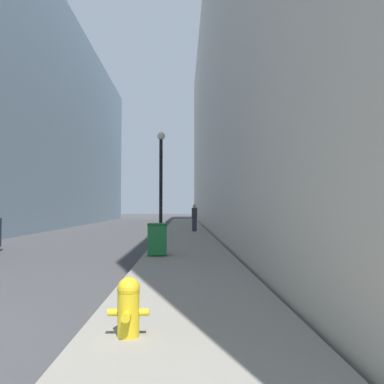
# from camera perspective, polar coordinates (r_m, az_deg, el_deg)

# --- Properties ---
(sidewalk_right) EXTENTS (3.04, 60.00, 0.15)m
(sidewalk_right) POSITION_cam_1_polar(r_m,az_deg,el_deg) (22.28, -0.93, -6.70)
(sidewalk_right) COLOR gray
(sidewalk_right) RESTS_ON ground
(building_right_stone) EXTENTS (12.00, 60.00, 21.71)m
(building_right_stone) POSITION_cam_1_polar(r_m,az_deg,el_deg) (32.50, 12.94, 13.94)
(building_right_stone) COLOR beige
(building_right_stone) RESTS_ON ground
(fire_hydrant) EXTENTS (0.51, 0.40, 0.73)m
(fire_hydrant) POSITION_cam_1_polar(r_m,az_deg,el_deg) (4.93, -9.66, -16.67)
(fire_hydrant) COLOR yellow
(fire_hydrant) RESTS_ON sidewalk_right
(trash_bin) EXTENTS (0.62, 0.64, 1.07)m
(trash_bin) POSITION_cam_1_polar(r_m,az_deg,el_deg) (12.68, -5.31, -7.12)
(trash_bin) COLOR #1E7538
(trash_bin) RESTS_ON sidewalk_right
(lamppost) EXTENTS (0.38, 0.38, 5.13)m
(lamppost) POSITION_cam_1_polar(r_m,az_deg,el_deg) (17.44, -4.77, 1.70)
(lamppost) COLOR black
(lamppost) RESTS_ON sidewalk_right
(pedestrian_on_sidewalk) EXTENTS (0.37, 0.24, 1.83)m
(pedestrian_on_sidewalk) POSITION_cam_1_polar(r_m,az_deg,el_deg) (25.31, 0.38, -3.93)
(pedestrian_on_sidewalk) COLOR #2D3347
(pedestrian_on_sidewalk) RESTS_ON sidewalk_right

